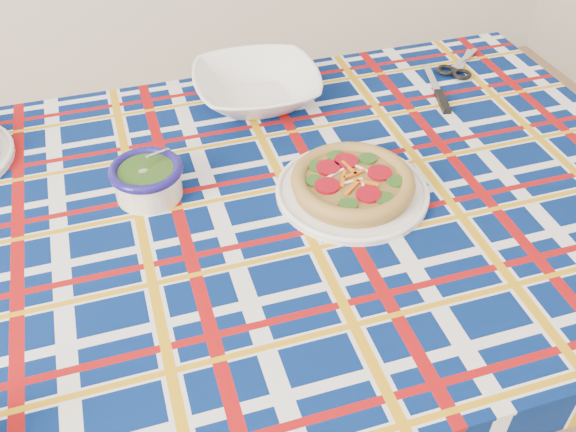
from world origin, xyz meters
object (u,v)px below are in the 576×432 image
object	(u,v)px
main_focaccia_plate	(353,182)
pesto_bowl	(147,178)
serving_bowl	(257,87)
dining_table	(258,239)

from	to	relation	value
main_focaccia_plate	pesto_bowl	size ratio (longest dim) A/B	2.18
serving_bowl	main_focaccia_plate	bearing A→B (deg)	-78.50
serving_bowl	pesto_bowl	bearing A→B (deg)	-137.33
pesto_bowl	serving_bowl	bearing A→B (deg)	42.67
main_focaccia_plate	pesto_bowl	world-z (taller)	pesto_bowl
main_focaccia_plate	serving_bowl	size ratio (longest dim) A/B	1.05
dining_table	main_focaccia_plate	distance (m)	0.19
pesto_bowl	main_focaccia_plate	bearing A→B (deg)	-17.84
pesto_bowl	serving_bowl	xyz separation A→B (m)	(0.25, 0.23, -0.01)
dining_table	pesto_bowl	world-z (taller)	pesto_bowl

